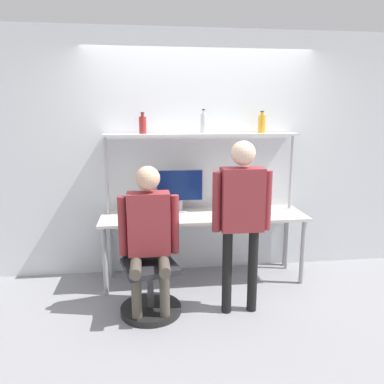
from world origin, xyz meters
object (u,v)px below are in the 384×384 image
object	(u,v)px
person_seated	(149,229)
monitor	(180,188)
bottle_red	(143,125)
laptop	(151,212)
office_chair	(149,282)
cell_phone	(174,217)
bottle_clear	(203,123)
bottle_amber	(262,124)
person_standing	(242,207)

from	to	relation	value
person_seated	monitor	bearing A→B (deg)	67.38
person_seated	bottle_red	bearing A→B (deg)	92.49
laptop	office_chair	bearing A→B (deg)	-93.80
office_chair	bottle_red	size ratio (longest dim) A/B	4.19
monitor	cell_phone	world-z (taller)	monitor
cell_phone	person_seated	bearing A→B (deg)	-115.19
person_seated	bottle_clear	distance (m)	1.36
bottle_clear	bottle_amber	xyz separation A→B (m)	(0.64, 0.00, -0.01)
bottle_clear	cell_phone	bearing A→B (deg)	-143.69
person_seated	person_standing	distance (m)	0.84
person_standing	bottle_amber	distance (m)	1.21
person_seated	bottle_red	distance (m)	1.21
bottle_clear	bottle_amber	world-z (taller)	bottle_clear
bottle_red	office_chair	bearing A→B (deg)	-88.07
person_seated	bottle_clear	world-z (taller)	bottle_clear
person_seated	bottle_red	xyz separation A→B (m)	(-0.04, 0.82, 0.89)
office_chair	bottle_clear	size ratio (longest dim) A/B	3.65
laptop	monitor	bearing A→B (deg)	37.65
cell_phone	bottle_clear	size ratio (longest dim) A/B	0.59
laptop	cell_phone	xyz separation A→B (m)	(0.24, -0.02, -0.07)
person_standing	bottle_red	xyz separation A→B (m)	(-0.85, 0.88, 0.69)
cell_phone	person_seated	distance (m)	0.63
monitor	bottle_clear	world-z (taller)	bottle_clear
bottle_red	laptop	bearing A→B (deg)	-74.74
person_standing	person_seated	bearing A→B (deg)	175.56
cell_phone	bottle_red	bearing A→B (deg)	140.75
bottle_amber	bottle_clear	bearing A→B (deg)	180.00
monitor	person_seated	bearing A→B (deg)	-112.62
cell_phone	laptop	bearing A→B (deg)	175.05
monitor	office_chair	world-z (taller)	monitor
laptop	office_chair	xyz separation A→B (m)	(-0.04, -0.54, -0.52)
monitor	bottle_red	distance (m)	0.79
office_chair	person_standing	xyz separation A→B (m)	(0.83, -0.11, 0.72)
person_standing	bottle_amber	size ratio (longest dim) A/B	6.71
person_standing	bottle_amber	world-z (taller)	bottle_amber
person_seated	bottle_clear	bearing A→B (deg)	53.48
laptop	person_standing	xyz separation A→B (m)	(0.79, -0.66, 0.19)
office_chair	person_seated	world-z (taller)	person_seated
cell_phone	person_seated	world-z (taller)	person_seated
person_standing	bottle_red	distance (m)	1.41
monitor	office_chair	size ratio (longest dim) A/B	0.56
office_chair	bottle_amber	xyz separation A→B (m)	(1.26, 0.77, 1.41)
monitor	person_seated	size ratio (longest dim) A/B	0.38
laptop	bottle_red	world-z (taller)	bottle_red
cell_phone	bottle_amber	xyz separation A→B (m)	(0.98, 0.25, 0.95)
bottle_red	bottle_amber	size ratio (longest dim) A/B	0.94
monitor	person_seated	world-z (taller)	person_seated
laptop	cell_phone	bearing A→B (deg)	-4.95
monitor	office_chair	distance (m)	1.13
laptop	person_seated	distance (m)	0.59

